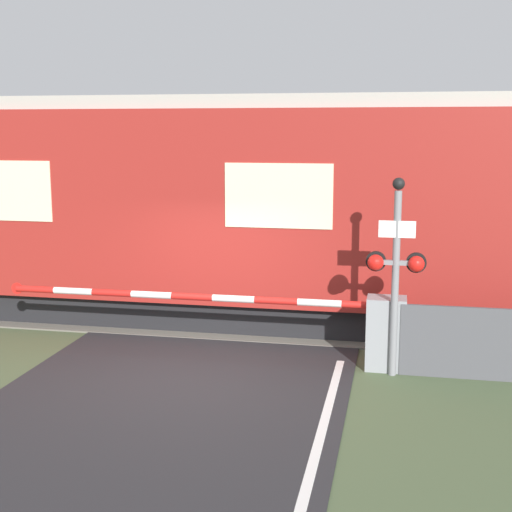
# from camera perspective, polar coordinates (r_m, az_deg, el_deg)

# --- Properties ---
(ground_plane) EXTENTS (80.00, 80.00, 0.00)m
(ground_plane) POSITION_cam_1_polar(r_m,az_deg,el_deg) (11.07, -5.28, -9.35)
(ground_plane) COLOR #475638
(track_bed) EXTENTS (36.00, 3.20, 0.13)m
(track_bed) POSITION_cam_1_polar(r_m,az_deg,el_deg) (14.14, -1.39, -4.87)
(track_bed) COLOR #666056
(track_bed) RESTS_ON ground_plane
(train) EXTENTS (18.48, 2.96, 4.27)m
(train) POSITION_cam_1_polar(r_m,az_deg,el_deg) (15.17, -16.55, 4.03)
(train) COLOR black
(train) RESTS_ON ground_plane
(crossing_barrier) EXTENTS (6.61, 0.44, 1.14)m
(crossing_barrier) POSITION_cam_1_polar(r_m,az_deg,el_deg) (11.24, 7.17, -5.54)
(crossing_barrier) COLOR gray
(crossing_barrier) RESTS_ON ground_plane
(signal_post) EXTENTS (0.89, 0.26, 2.99)m
(signal_post) POSITION_cam_1_polar(r_m,az_deg,el_deg) (10.72, 11.13, -0.72)
(signal_post) COLOR gray
(signal_post) RESTS_ON ground_plane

